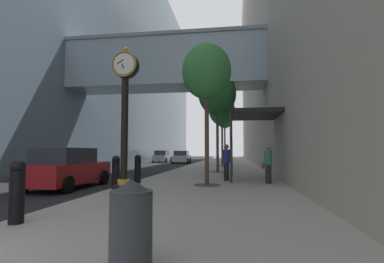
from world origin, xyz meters
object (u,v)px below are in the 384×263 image
(trash_bin, at_px, (131,222))
(pedestrian_walking, at_px, (268,163))
(bollard_third, at_px, (116,172))
(street_tree_mid_near, at_px, (217,94))
(car_red_near, at_px, (67,169))
(street_tree_far, at_px, (225,120))
(bollard_fourth, at_px, (138,168))
(street_clock, at_px, (125,113))
(pedestrian_by_clock, at_px, (226,161))
(car_silver_mid, at_px, (162,156))
(bollard_nearest, at_px, (17,190))
(street_tree_near, at_px, (207,72))
(street_tree_mid_far, at_px, (222,111))
(car_white_far, at_px, (182,157))

(trash_bin, height_order, pedestrian_walking, pedestrian_walking)
(bollard_third, xyz_separation_m, pedestrian_walking, (5.62, 3.04, 0.24))
(street_tree_mid_near, height_order, car_red_near, street_tree_mid_near)
(bollard_third, bearing_deg, street_tree_far, 83.06)
(bollard_fourth, height_order, car_red_near, car_red_near)
(street_clock, distance_m, street_tree_mid_near, 11.55)
(bollard_third, bearing_deg, pedestrian_walking, 28.43)
(street_clock, height_order, pedestrian_by_clock, street_clock)
(car_silver_mid, bearing_deg, bollard_fourth, -78.14)
(bollard_third, height_order, car_red_near, car_red_near)
(trash_bin, bearing_deg, street_tree_mid_near, 89.56)
(street_clock, xyz_separation_m, bollard_nearest, (-0.78, -3.53, -1.94))
(street_tree_near, bearing_deg, pedestrian_walking, 21.06)
(bollard_nearest, bearing_deg, street_clock, 77.53)
(street_tree_near, xyz_separation_m, trash_bin, (-0.12, -8.56, -4.15))
(street_tree_mid_far, xyz_separation_m, car_silver_mid, (-8.71, 11.82, -4.54))
(trash_bin, relative_size, pedestrian_walking, 0.62)
(bollard_third, relative_size, trash_bin, 1.18)
(street_tree_near, bearing_deg, car_red_near, -173.26)
(bollard_fourth, bearing_deg, bollard_nearest, -90.00)
(bollard_third, bearing_deg, car_red_near, 153.05)
(street_clock, bearing_deg, pedestrian_walking, 41.50)
(street_tree_far, height_order, car_red_near, street_tree_far)
(bollard_nearest, distance_m, car_silver_mid, 34.52)
(pedestrian_by_clock, distance_m, car_red_near, 7.05)
(street_tree_mid_near, relative_size, car_red_near, 1.57)
(bollard_third, bearing_deg, street_clock, -57.79)
(bollard_third, distance_m, street_tree_mid_near, 11.22)
(car_white_far, bearing_deg, car_silver_mid, 138.59)
(street_tree_mid_near, height_order, pedestrian_by_clock, street_tree_mid_near)
(street_tree_near, relative_size, car_red_near, 1.37)
(bollard_nearest, xyz_separation_m, street_tree_far, (3.06, 29.94, 4.50))
(pedestrian_walking, bearing_deg, street_tree_far, 96.60)
(pedestrian_walking, distance_m, car_white_far, 24.75)
(street_tree_far, height_order, trash_bin, street_tree_far)
(trash_bin, bearing_deg, bollard_nearest, 149.59)
(pedestrian_by_clock, bearing_deg, bollard_third, -133.15)
(car_white_far, bearing_deg, street_tree_mid_near, -71.78)
(trash_bin, xyz_separation_m, car_white_far, (-5.37, 32.95, 0.09))
(car_silver_mid, bearing_deg, bollard_third, -79.09)
(street_tree_near, bearing_deg, street_tree_far, 90.00)
(street_tree_mid_far, xyz_separation_m, car_white_far, (-5.49, 8.99, -4.55))
(street_tree_near, bearing_deg, car_white_far, 102.70)
(bollard_nearest, bearing_deg, street_tree_near, 65.84)
(bollard_fourth, xyz_separation_m, car_white_far, (-2.43, 24.06, -0.02))
(street_clock, xyz_separation_m, car_red_near, (-3.49, 2.62, -1.92))
(street_tree_mid_near, relative_size, trash_bin, 6.44)
(street_tree_far, xyz_separation_m, trash_bin, (-0.12, -31.66, -4.61))
(street_tree_far, distance_m, car_silver_mid, 10.64)
(car_silver_mid, distance_m, car_white_far, 4.29)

